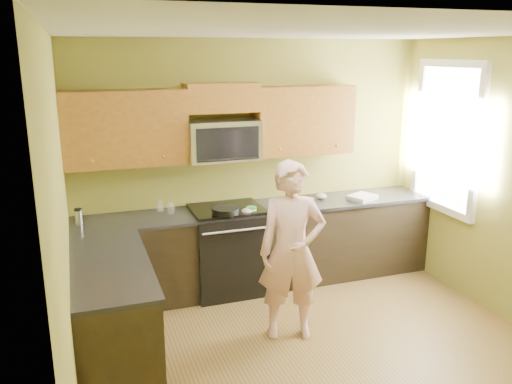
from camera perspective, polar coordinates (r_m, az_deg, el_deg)
name	(u,v)px	position (r m, az deg, el deg)	size (l,w,h in m)	color
floor	(329,364)	(4.76, 7.84, -17.86)	(4.00, 4.00, 0.00)	brown
ceiling	(342,32)	(4.01, 9.25, 16.68)	(4.00, 4.00, 0.00)	white
wall_back	(252,163)	(5.97, -0.40, 3.19)	(4.00, 4.00, 0.00)	olive
wall_left	(64,241)	(3.74, -19.96, -4.98)	(4.00, 4.00, 0.00)	olive
cabinet_back_run	(261,247)	(5.95, 0.55, -5.98)	(4.00, 0.60, 0.88)	black
cabinet_left_run	(113,317)	(4.65, -15.16, -12.82)	(0.60, 1.60, 0.88)	black
countertop_back	(262,208)	(5.80, 0.60, -1.76)	(4.00, 0.62, 0.04)	black
countertop_left	(110,265)	(4.46, -15.43, -7.56)	(0.62, 1.60, 0.04)	black
stove	(227,249)	(5.81, -3.10, -6.19)	(0.76, 0.65, 0.95)	black
microwave	(223,159)	(5.65, -3.60, 3.52)	(0.76, 0.40, 0.42)	silver
upper_cab_left	(127,165)	(5.50, -13.68, 2.82)	(1.22, 0.33, 0.75)	#8D5D20
upper_cab_right	(302,153)	(6.00, 5.01, 4.16)	(1.12, 0.33, 0.75)	#8D5D20
upper_cab_over_mw	(221,97)	(5.59, -3.80, 10.13)	(0.76, 0.33, 0.30)	#8D5D20
window	(447,138)	(6.18, 19.88, 5.53)	(0.06, 1.06, 1.66)	white
woman	(292,251)	(4.79, 3.88, -6.38)	(0.60, 0.40, 1.65)	#F5867A
frying_pan	(225,213)	(5.46, -3.32, -2.29)	(0.28, 0.49, 0.06)	black
butter_tub	(251,213)	(5.57, -0.51, -2.25)	(0.11, 0.11, 0.08)	#F2FF43
toast_slice	(303,206)	(5.80, 5.13, -1.53)	(0.11, 0.11, 0.01)	#B27F47
napkin_a	(247,211)	(5.52, -0.97, -2.08)	(0.11, 0.12, 0.06)	silver
napkin_b	(322,196)	(6.12, 7.08, -0.47)	(0.12, 0.13, 0.07)	silver
dish_towel	(362,197)	(6.18, 11.37, -0.56)	(0.30, 0.24, 0.05)	white
travel_mug	(79,224)	(5.49, -18.49, -3.32)	(0.07, 0.07, 0.16)	silver
glass_b	(171,208)	(5.60, -9.15, -1.70)	(0.07, 0.07, 0.12)	silver
glass_c	(160,205)	(5.71, -10.30, -1.44)	(0.07, 0.07, 0.12)	silver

